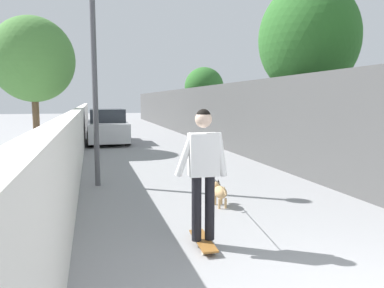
{
  "coord_description": "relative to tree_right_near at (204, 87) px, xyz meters",
  "views": [
    {
      "loc": [
        -2.12,
        2.36,
        1.93
      ],
      "look_at": [
        5.32,
        0.29,
        1.0
      ],
      "focal_mm": 33.92,
      "sensor_mm": 36.0,
      "label": 1
    }
  ],
  "objects": [
    {
      "name": "lamp_post",
      "position": [
        -12.74,
        6.53,
        0.33
      ],
      "size": [
        0.36,
        0.36,
        4.5
      ],
      "color": "#4C4C51",
      "rests_on": "ground"
    },
    {
      "name": "car_near",
      "position": [
        -4.18,
        5.93,
        -2.02
      ],
      "size": [
        4.11,
        1.8,
        1.54
      ],
      "color": "silver",
      "rests_on": "ground"
    },
    {
      "name": "wall_left",
      "position": [
        -7.0,
        7.08,
        -1.92
      ],
      "size": [
        48.0,
        0.3,
        1.63
      ],
      "primitive_type": "cube",
      "color": "silver",
      "rests_on": "ground"
    },
    {
      "name": "ground_plane",
      "position": [
        -5.0,
        4.27,
        -2.73
      ],
      "size": [
        80.0,
        80.0,
        0.0
      ],
      "primitive_type": "plane",
      "color": "gray"
    },
    {
      "name": "person_skateboarder",
      "position": [
        -16.68,
        5.24,
        -1.62
      ],
      "size": [
        0.24,
        0.71,
        1.74
      ],
      "color": "black",
      "rests_on": "skateboard"
    },
    {
      "name": "fence_right",
      "position": [
        -7.0,
        1.46,
        -1.44
      ],
      "size": [
        48.0,
        0.3,
        2.58
      ],
      "primitive_type": "cube",
      "color": "#4C4C4C",
      "rests_on": "ground"
    },
    {
      "name": "tree_right_near",
      "position": [
        0.0,
        0.0,
        0.0
      ],
      "size": [
        2.35,
        2.35,
        3.91
      ],
      "color": "#473523",
      "rests_on": "ground"
    },
    {
      "name": "dog",
      "position": [
        -15.02,
        4.41,
        -2.46
      ],
      "size": [
        1.97,
        0.96,
        1.06
      ],
      "color": "tan",
      "rests_on": "ground"
    },
    {
      "name": "skateboard",
      "position": [
        -16.68,
        5.24,
        -2.66
      ],
      "size": [
        0.81,
        0.23,
        0.08
      ],
      "color": "brown",
      "rests_on": "ground"
    },
    {
      "name": "tree_left_distant",
      "position": [
        -6.0,
        8.69,
        0.73
      ],
      "size": [
        3.09,
        3.09,
        5.08
      ],
      "color": "brown",
      "rests_on": "ground"
    },
    {
      "name": "tree_right_mid",
      "position": [
        -11.5,
        0.4,
        0.97
      ],
      "size": [
        2.92,
        2.92,
        5.38
      ],
      "color": "brown",
      "rests_on": "ground"
    }
  ]
}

